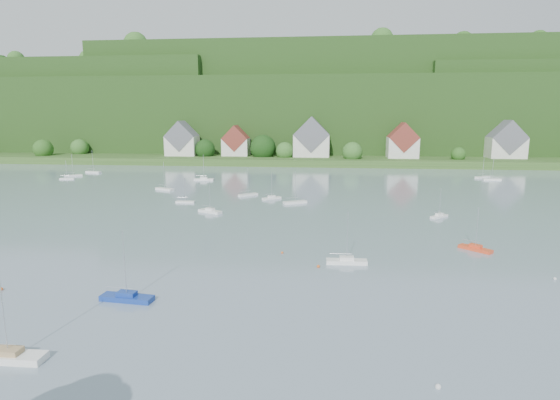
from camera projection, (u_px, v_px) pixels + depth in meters
The scene contains 17 objects.
far_shore_strip at pixel (302, 157), 217.32m from camera, with size 600.00×60.00×3.00m, color #2F511E.
forested_ridge at pixel (309, 113), 280.31m from camera, with size 620.00×181.22×69.89m.
village_building_0 at pixel (182, 141), 208.81m from camera, with size 14.00×10.40×16.00m.
village_building_1 at pixel (236, 143), 208.32m from camera, with size 12.00×9.36×14.00m.
village_building_2 at pixel (312, 140), 203.45m from camera, with size 16.00×11.44×18.00m.
village_building_3 at pixel (403, 143), 197.52m from camera, with size 13.00×10.40×15.50m.
village_building_4 at pixel (506, 143), 196.74m from camera, with size 15.00×10.40×16.50m.
near_sailboat_1 at pixel (127, 297), 53.00m from camera, with size 6.44×2.34×8.51m.
near_sailboat_2 at pixel (9, 356), 40.05m from camera, with size 6.61×1.92×8.90m.
near_sailboat_3 at pixel (347, 261), 66.23m from camera, with size 6.02×1.86×8.06m.
near_sailboat_5 at pixel (475, 248), 72.71m from camera, with size 4.83×4.68×7.09m.
mooring_buoy_1 at pixel (438, 388), 36.03m from camera, with size 0.51×0.51×0.51m, color silver.
mooring_buoy_2 at pixel (318, 267), 64.71m from camera, with size 0.47×0.47×0.47m, color #DC5D20.
mooring_buoy_3 at pixel (282, 253), 71.22m from camera, with size 0.41×0.41×0.41m, color #DC5D20.
mooring_buoy_4 at pixel (555, 280), 59.86m from camera, with size 0.43×0.43×0.43m, color silver.
mooring_buoy_5 at pixel (1, 290), 56.23m from camera, with size 0.49×0.49×0.49m, color #DC5D20.
far_sailboat_cluster at pixel (318, 186), 135.90m from camera, with size 184.67×69.84×8.71m.
Camera 1 is at (12.35, -17.29, 21.53)m, focal length 28.88 mm.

